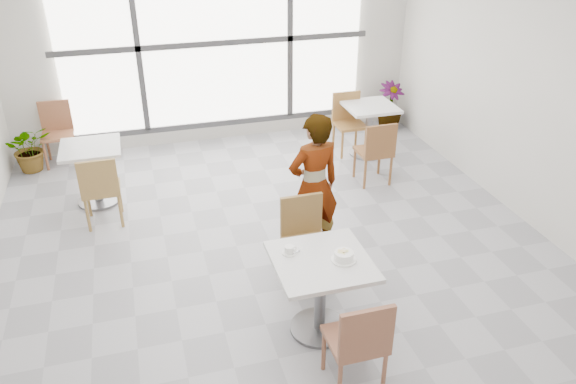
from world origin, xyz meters
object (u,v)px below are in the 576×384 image
object	(u,v)px
main_table	(321,282)
oatmeal_bowl	(344,256)
chair_far	(304,234)
person	(314,186)
bg_table_left	(93,166)
plant_left	(30,148)
chair_near	(360,340)
bg_chair_left_near	(100,187)
coffee_cup	(290,250)
bg_table_right	(369,123)
plant_right	(390,106)
bg_chair_left_far	(57,128)
bg_chair_right_far	(348,118)
bg_chair_right_near	(376,149)

from	to	relation	value
main_table	oatmeal_bowl	size ratio (longest dim) A/B	3.81
chair_far	person	bearing A→B (deg)	61.12
bg_table_left	chair_far	bearing A→B (deg)	-47.48
chair_far	plant_left	xyz separation A→B (m)	(-2.87, 3.37, -0.17)
oatmeal_bowl	bg_table_left	distance (m)	3.68
chair_near	bg_chair_left_near	xyz separation A→B (m)	(-1.87, 3.08, 0.00)
oatmeal_bowl	person	bearing A→B (deg)	82.72
chair_far	bg_chair_left_near	xyz separation A→B (m)	(-1.91, 1.57, 0.00)
coffee_cup	bg_table_left	bearing A→B (deg)	120.78
oatmeal_bowl	plant_left	world-z (taller)	oatmeal_bowl
main_table	chair_near	world-z (taller)	chair_near
main_table	bg_table_right	world-z (taller)	same
oatmeal_bowl	plant_right	world-z (taller)	oatmeal_bowl
person	plant_right	xyz separation A→B (m)	(2.30, 3.01, -0.40)
chair_near	plant_left	size ratio (longest dim) A/B	1.33
chair_far	bg_table_left	distance (m)	2.96
bg_chair_left_far	plant_right	bearing A→B (deg)	-1.50
chair_near	bg_table_right	distance (m)	4.48
chair_far	bg_chair_right_far	bearing A→B (deg)	60.90
oatmeal_bowl	bg_chair_right_far	bearing A→B (deg)	67.78
bg_chair_right_far	plant_right	bearing A→B (deg)	33.17
bg_chair_left_near	plant_left	distance (m)	2.05
bg_table_left	coffee_cup	bearing A→B (deg)	-59.22
chair_far	plant_left	size ratio (longest dim) A/B	1.33
coffee_cup	plant_left	bearing A→B (deg)	122.47
chair_near	bg_table_left	size ratio (longest dim) A/B	1.16
bg_table_left	bg_chair_left_near	world-z (taller)	bg_chair_left_near
bg_chair_left_far	bg_chair_right_far	xyz separation A→B (m)	(4.06, -0.77, 0.00)
coffee_cup	bg_chair_right_far	distance (m)	3.91
coffee_cup	bg_table_right	world-z (taller)	coffee_cup
person	bg_chair_right_near	distance (m)	1.81
chair_near	plant_left	distance (m)	5.64
oatmeal_bowl	bg_chair_right_far	size ratio (longest dim) A/B	0.24
chair_far	bg_table_left	world-z (taller)	chair_far
coffee_cup	oatmeal_bowl	bearing A→B (deg)	-29.32
coffee_cup	plant_right	xyz separation A→B (m)	(2.86, 4.05, -0.40)
main_table	chair_near	xyz separation A→B (m)	(0.06, -0.72, -0.02)
person	bg_chair_right_far	bearing A→B (deg)	-129.14
main_table	bg_chair_left_far	bearing A→B (deg)	118.92
oatmeal_bowl	bg_chair_right_far	distance (m)	3.94
person	bg_table_left	distance (m)	2.86
plant_left	chair_far	bearing A→B (deg)	-49.58
main_table	coffee_cup	size ratio (longest dim) A/B	5.03
main_table	bg_table_left	size ratio (longest dim) A/B	1.07
bg_chair_right_near	bg_table_right	bearing A→B (deg)	-107.70
bg_chair_left_near	chair_near	bearing A→B (deg)	121.24
main_table	bg_chair_right_near	xyz separation A→B (m)	(1.61, 2.46, -0.02)
bg_chair_left_near	bg_chair_right_far	xyz separation A→B (m)	(3.47, 1.22, 0.00)
coffee_cup	bg_table_left	size ratio (longest dim) A/B	0.21
bg_chair_left_near	plant_right	distance (m)	4.81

